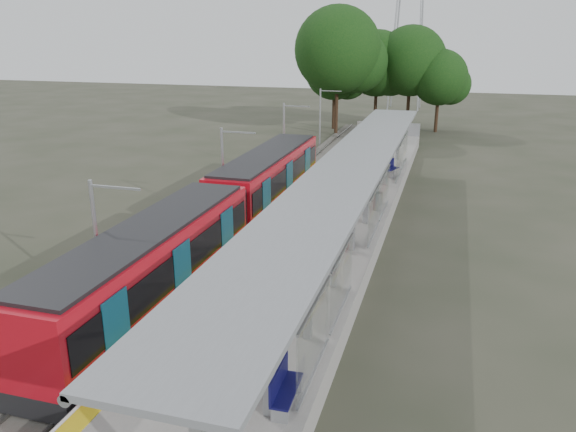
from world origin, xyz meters
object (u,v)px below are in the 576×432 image
object	(u,v)px
bench_near	(283,386)
bench_far	(390,168)
info_pillar_near	(295,267)
train	(223,212)
litter_bin	(378,201)
info_pillar_far	(384,167)
bench_mid	(344,234)

from	to	relation	value
bench_near	bench_far	size ratio (longest dim) A/B	1.00
bench_near	info_pillar_near	bearing A→B (deg)	101.53
train	litter_bin	xyz separation A→B (m)	(6.80, 5.83, -0.54)
bench_far	train	bearing A→B (deg)	-93.12
train	info_pillar_near	world-z (taller)	train
info_pillar_far	bench_mid	bearing A→B (deg)	-74.87
bench_near	bench_mid	world-z (taller)	bench_near
info_pillar_near	bench_near	bearing A→B (deg)	-78.95
info_pillar_near	train	bearing A→B (deg)	133.72
info_pillar_near	bench_mid	bearing A→B (deg)	76.71
bench_near	bench_far	world-z (taller)	bench_near
train	bench_near	xyz separation A→B (m)	(6.76, -12.14, -0.45)
info_pillar_near	litter_bin	bearing A→B (deg)	78.71
bench_mid	bench_far	size ratio (longest dim) A/B	0.89
bench_near	info_pillar_near	xyz separation A→B (m)	(-1.69, 7.22, 0.21)
bench_mid	litter_bin	distance (m)	5.87
bench_far	litter_bin	xyz separation A→B (m)	(0.28, -8.10, -0.07)
bench_near	info_pillar_far	size ratio (longest dim) A/B	0.98
train	bench_far	size ratio (longest dim) A/B	16.40
bench_near	train	bearing A→B (deg)	117.46
litter_bin	bench_far	bearing A→B (deg)	91.95
train	bench_mid	world-z (taller)	train
bench_near	info_pillar_near	distance (m)	7.41
train	info_pillar_far	xyz separation A→B (m)	(6.20, 13.36, -0.31)
bench_far	info_pillar_near	distance (m)	18.90
train	bench_near	bearing A→B (deg)	-60.89
bench_mid	info_pillar_far	distance (m)	13.36
bench_mid	info_pillar_near	distance (m)	5.03
bench_near	litter_bin	xyz separation A→B (m)	(0.04, 17.96, -0.09)
info_pillar_near	litter_bin	xyz separation A→B (m)	(1.73, 10.75, -0.30)
bench_mid	litter_bin	size ratio (longest dim) A/B	1.48
bench_near	bench_mid	bearing A→B (deg)	91.73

